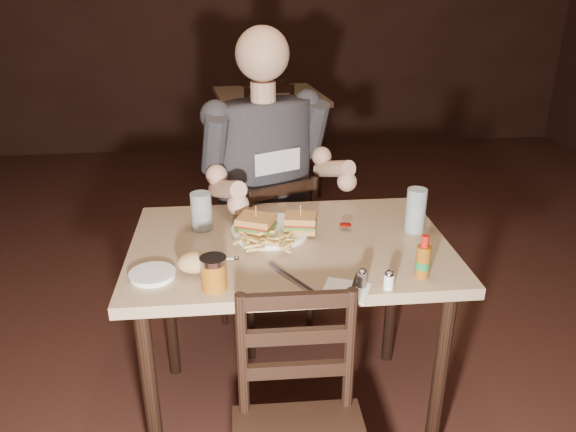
{
  "coord_description": "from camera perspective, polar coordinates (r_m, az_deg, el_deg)",
  "views": [
    {
      "loc": [
        -0.49,
        -2.03,
        1.65
      ],
      "look_at": [
        -0.27,
        -0.22,
        0.85
      ],
      "focal_mm": 35.0,
      "sensor_mm": 36.0,
      "label": 1
    }
  ],
  "objects": [
    {
      "name": "bg_chair_far",
      "position": [
        5.07,
        -2.43,
        10.33
      ],
      "size": [
        0.45,
        0.5,
        0.97
      ],
      "primitive_type": null,
      "rotation": [
        0.0,
        0.0,
        3.13
      ],
      "color": "black",
      "rests_on": "ground"
    },
    {
      "name": "salt_shaker",
      "position": [
        1.72,
        10.21,
        -6.46
      ],
      "size": [
        0.03,
        0.03,
        0.06
      ],
      "primitive_type": null,
      "rotation": [
        0.0,
        0.0,
        -0.02
      ],
      "color": "white",
      "rests_on": "main_table"
    },
    {
      "name": "chair_far",
      "position": [
        2.65,
        -2.36,
        -4.09
      ],
      "size": [
        0.52,
        0.54,
        0.84
      ],
      "primitive_type": null,
      "rotation": [
        0.0,
        0.0,
        3.54
      ],
      "color": "black",
      "rests_on": "ground"
    },
    {
      "name": "side_plate",
      "position": [
        1.82,
        -13.6,
        -5.89
      ],
      "size": [
        0.15,
        0.15,
        0.01
      ],
      "primitive_type": "cylinder",
      "rotation": [
        0.0,
        0.0,
        -0.02
      ],
      "color": "white",
      "rests_on": "main_table"
    },
    {
      "name": "hot_sauce",
      "position": [
        1.79,
        13.59,
        -4.01
      ],
      "size": [
        0.05,
        0.05,
        0.14
      ],
      "primitive_type": null,
      "rotation": [
        0.0,
        0.0,
        -0.02
      ],
      "color": "brown",
      "rests_on": "main_table"
    },
    {
      "name": "glass_right",
      "position": [
        2.09,
        12.84,
        0.55
      ],
      "size": [
        0.07,
        0.07,
        0.16
      ],
      "primitive_type": "cylinder",
      "rotation": [
        0.0,
        0.0,
        -0.02
      ],
      "color": "silver",
      "rests_on": "main_table"
    },
    {
      "name": "bread_roll",
      "position": [
        1.79,
        -9.47,
        -4.65
      ],
      "size": [
        0.11,
        0.09,
        0.07
      ],
      "primitive_type": "ellipsoid",
      "rotation": [
        0.0,
        0.0,
        -0.02
      ],
      "color": "tan",
      "rests_on": "side_plate"
    },
    {
      "name": "syrup_dispenser",
      "position": [
        1.7,
        -7.56,
        -5.78
      ],
      "size": [
        0.08,
        0.08,
        0.11
      ],
      "primitive_type": null,
      "rotation": [
        0.0,
        0.0,
        -0.02
      ],
      "color": "brown",
      "rests_on": "main_table"
    },
    {
      "name": "sandwich_right",
      "position": [
        2.02,
        1.28,
        -0.21
      ],
      "size": [
        0.13,
        0.11,
        0.1
      ],
      "primitive_type": null,
      "rotation": [
        0.0,
        0.0,
        -0.21
      ],
      "color": "tan",
      "rests_on": "dinner_plate"
    },
    {
      "name": "knife",
      "position": [
        1.75,
        0.38,
        -6.32
      ],
      "size": [
        0.13,
        0.21,
        0.01
      ],
      "primitive_type": "cube",
      "rotation": [
        0.0,
        0.0,
        0.52
      ],
      "color": "silver",
      "rests_on": "napkin"
    },
    {
      "name": "bg_table",
      "position": [
        4.49,
        -1.87,
        11.16
      ],
      "size": [
        0.88,
        0.88,
        0.77
      ],
      "rotation": [
        0.0,
        0.0,
        0.1
      ],
      "color": "tan",
      "rests_on": "ground"
    },
    {
      "name": "bg_chair_near",
      "position": [
        4.02,
        -1.09,
        6.28
      ],
      "size": [
        0.49,
        0.52,
        0.9
      ],
      "primitive_type": null,
      "rotation": [
        0.0,
        0.0,
        0.18
      ],
      "color": "black",
      "rests_on": "ground"
    },
    {
      "name": "dinner_plate",
      "position": [
        2.05,
        -1.77,
        -1.6
      ],
      "size": [
        0.29,
        0.29,
        0.02
      ],
      "primitive_type": "cylinder",
      "rotation": [
        0.0,
        0.0,
        -0.02
      ],
      "color": "white",
      "rests_on": "main_table"
    },
    {
      "name": "fries_pile",
      "position": [
        1.93,
        -2.49,
        -2.48
      ],
      "size": [
        0.25,
        0.18,
        0.04
      ],
      "primitive_type": null,
      "rotation": [
        0.0,
        0.0,
        -0.02
      ],
      "color": "#F0C467",
      "rests_on": "dinner_plate"
    },
    {
      "name": "glass_left",
      "position": [
        2.08,
        -8.78,
        0.47
      ],
      "size": [
        0.08,
        0.08,
        0.14
      ],
      "primitive_type": "cylinder",
      "rotation": [
        0.0,
        0.0,
        -0.02
      ],
      "color": "silver",
      "rests_on": "main_table"
    },
    {
      "name": "main_table",
      "position": [
        2.03,
        0.17,
        -4.95
      ],
      "size": [
        1.14,
        0.77,
        0.77
      ],
      "rotation": [
        0.0,
        0.0,
        -0.02
      ],
      "color": "tan",
      "rests_on": "ground"
    },
    {
      "name": "pepper_shaker",
      "position": [
        1.72,
        7.5,
        -6.32
      ],
      "size": [
        0.03,
        0.03,
        0.06
      ],
      "primitive_type": null,
      "rotation": [
        0.0,
        0.0,
        -0.02
      ],
      "color": "#38332D",
      "rests_on": "main_table"
    },
    {
      "name": "sandwich_left",
      "position": [
        2.01,
        -3.27,
        -0.27
      ],
      "size": [
        0.16,
        0.15,
        0.1
      ],
      "primitive_type": null,
      "rotation": [
        0.0,
        0.0,
        -0.44
      ],
      "color": "tan",
      "rests_on": "dinner_plate"
    },
    {
      "name": "napkin",
      "position": [
        1.71,
        5.88,
        -7.52
      ],
      "size": [
        0.17,
        0.17,
        0.0
      ],
      "primitive_type": "cube",
      "rotation": [
        0.0,
        0.0,
        -0.41
      ],
      "color": "white",
      "rests_on": "main_table"
    },
    {
      "name": "room_shell",
      "position": [
        2.11,
        6.77,
        16.64
      ],
      "size": [
        7.0,
        7.0,
        7.0
      ],
      "color": "black",
      "rests_on": "ground"
    },
    {
      "name": "ketchup_dollop",
      "position": [
        2.08,
        5.85,
        -0.88
      ],
      "size": [
        0.05,
        0.05,
        0.01
      ],
      "primitive_type": "ellipsoid",
      "rotation": [
        0.0,
        0.0,
        -0.02
      ],
      "color": "maroon",
      "rests_on": "dinner_plate"
    },
    {
      "name": "fork",
      "position": [
        1.74,
        6.82,
        -6.73
      ],
      "size": [
        0.07,
        0.15,
        0.0
      ],
      "primitive_type": "cube",
      "rotation": [
        0.0,
        0.0,
        -0.41
      ],
      "color": "silver",
      "rests_on": "napkin"
    },
    {
      "name": "diner",
      "position": [
        2.41,
        -1.98,
        6.53
      ],
      "size": [
        0.72,
        0.65,
        1.02
      ],
      "primitive_type": null,
      "rotation": [
        0.0,
        0.0,
        0.39
      ],
      "color": "#35343A",
      "rests_on": "chair_far"
    }
  ]
}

